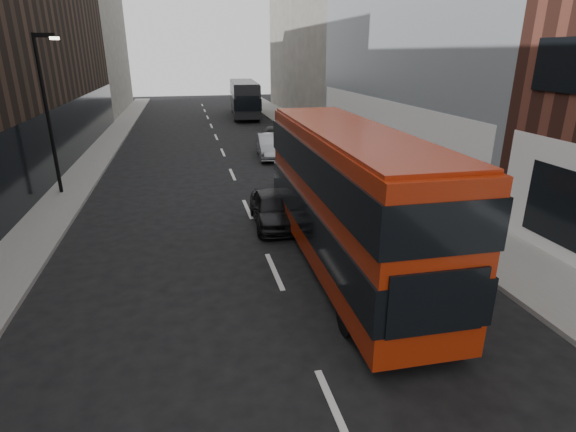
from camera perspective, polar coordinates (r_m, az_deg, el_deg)
sidewalk_right at (r=31.47m, az=5.75°, el=8.42°), size 3.00×80.00×0.15m
sidewalk_left at (r=30.42m, az=-23.38°, el=6.48°), size 2.00×80.00×0.15m
building_victorian at (r=50.24m, az=3.34°, el=23.77°), size 6.50×24.00×21.00m
building_left_mid at (r=35.43m, az=-29.48°, el=18.67°), size 5.00×24.00×14.00m
building_left_far at (r=56.96m, az=-23.36°, el=18.65°), size 5.00×20.00×13.00m
street_lamp at (r=23.09m, az=-28.19°, el=12.34°), size 1.06×0.22×7.00m
red_bus at (r=13.45m, az=7.54°, el=2.84°), size 2.73×10.83×4.35m
grey_bus at (r=48.68m, az=-5.59°, el=14.71°), size 3.37×11.22×3.58m
car_a at (r=17.46m, az=-1.95°, el=1.00°), size 1.71×3.94×1.32m
car_b at (r=29.08m, az=-2.21°, el=8.88°), size 1.93×4.60×1.48m
car_c at (r=31.99m, az=-1.62°, el=9.86°), size 2.58×5.10×1.42m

